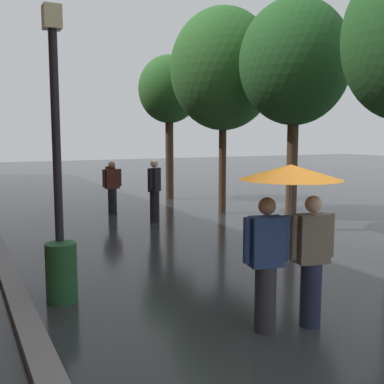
{
  "coord_description": "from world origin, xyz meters",
  "views": [
    {
      "loc": [
        -3.88,
        -3.74,
        2.36
      ],
      "look_at": [
        -0.14,
        3.61,
        1.35
      ],
      "focal_mm": 43.55,
      "sensor_mm": 36.0,
      "label": 1
    }
  ],
  "objects_px": {
    "street_tree_3": "(169,91)",
    "pedestrian_walking_midground": "(154,190)",
    "street_tree_2": "(223,70)",
    "couple_under_umbrella": "(290,216)",
    "street_tree_1": "(295,63)",
    "pedestrian_walking_far": "(112,186)",
    "litter_bin": "(61,272)",
    "street_lamp_post": "(56,131)"
  },
  "relations": [
    {
      "from": "street_tree_3",
      "to": "pedestrian_walking_midground",
      "type": "distance_m",
      "value": 5.61
    },
    {
      "from": "street_tree_2",
      "to": "couple_under_umbrella",
      "type": "bearing_deg",
      "value": -115.19
    },
    {
      "from": "street_tree_1",
      "to": "pedestrian_walking_far",
      "type": "height_order",
      "value": "street_tree_1"
    },
    {
      "from": "litter_bin",
      "to": "street_tree_3",
      "type": "bearing_deg",
      "value": 57.62
    },
    {
      "from": "street_tree_3",
      "to": "litter_bin",
      "type": "distance_m",
      "value": 11.39
    },
    {
      "from": "street_tree_2",
      "to": "street_tree_3",
      "type": "height_order",
      "value": "street_tree_2"
    },
    {
      "from": "street_tree_3",
      "to": "couple_under_umbrella",
      "type": "relative_size",
      "value": 2.6
    },
    {
      "from": "couple_under_umbrella",
      "to": "street_lamp_post",
      "type": "xyz_separation_m",
      "value": [
        -2.26,
        2.36,
        1.02
      ]
    },
    {
      "from": "street_tree_1",
      "to": "street_tree_2",
      "type": "distance_m",
      "value": 3.02
    },
    {
      "from": "street_tree_3",
      "to": "pedestrian_walking_far",
      "type": "distance_m",
      "value": 4.87
    },
    {
      "from": "couple_under_umbrella",
      "to": "litter_bin",
      "type": "relative_size",
      "value": 2.37
    },
    {
      "from": "street_tree_3",
      "to": "pedestrian_walking_far",
      "type": "relative_size",
      "value": 3.31
    },
    {
      "from": "street_tree_3",
      "to": "pedestrian_walking_far",
      "type": "height_order",
      "value": "street_tree_3"
    },
    {
      "from": "street_tree_3",
      "to": "street_tree_2",
      "type": "bearing_deg",
      "value": -88.62
    },
    {
      "from": "street_tree_3",
      "to": "litter_bin",
      "type": "xyz_separation_m",
      "value": [
        -5.8,
        -9.15,
        -3.54
      ]
    },
    {
      "from": "street_tree_2",
      "to": "pedestrian_walking_midground",
      "type": "distance_m",
      "value": 4.16
    },
    {
      "from": "street_tree_3",
      "to": "couple_under_umbrella",
      "type": "distance_m",
      "value": 12.14
    },
    {
      "from": "street_lamp_post",
      "to": "pedestrian_walking_far",
      "type": "bearing_deg",
      "value": 66.85
    },
    {
      "from": "street_lamp_post",
      "to": "litter_bin",
      "type": "height_order",
      "value": "street_lamp_post"
    },
    {
      "from": "street_tree_3",
      "to": "street_lamp_post",
      "type": "distance_m",
      "value": 10.79
    },
    {
      "from": "street_tree_2",
      "to": "pedestrian_walking_midground",
      "type": "relative_size",
      "value": 3.54
    },
    {
      "from": "litter_bin",
      "to": "pedestrian_walking_midground",
      "type": "distance_m",
      "value": 6.17
    },
    {
      "from": "couple_under_umbrella",
      "to": "pedestrian_walking_midground",
      "type": "height_order",
      "value": "couple_under_umbrella"
    },
    {
      "from": "street_tree_3",
      "to": "pedestrian_walking_midground",
      "type": "bearing_deg",
      "value": -119.23
    },
    {
      "from": "couple_under_umbrella",
      "to": "litter_bin",
      "type": "distance_m",
      "value": 3.31
    },
    {
      "from": "street_tree_2",
      "to": "pedestrian_walking_midground",
      "type": "bearing_deg",
      "value": -170.09
    },
    {
      "from": "pedestrian_walking_far",
      "to": "litter_bin",
      "type": "bearing_deg",
      "value": -112.81
    },
    {
      "from": "street_tree_3",
      "to": "couple_under_umbrella",
      "type": "bearing_deg",
      "value": -107.23
    },
    {
      "from": "street_tree_1",
      "to": "litter_bin",
      "type": "xyz_separation_m",
      "value": [
        -6.08,
        -2.46,
        -3.64
      ]
    },
    {
      "from": "litter_bin",
      "to": "pedestrian_walking_midground",
      "type": "height_order",
      "value": "pedestrian_walking_midground"
    },
    {
      "from": "street_lamp_post",
      "to": "pedestrian_walking_midground",
      "type": "relative_size",
      "value": 2.41
    },
    {
      "from": "couple_under_umbrella",
      "to": "street_lamp_post",
      "type": "height_order",
      "value": "street_lamp_post"
    },
    {
      "from": "litter_bin",
      "to": "street_tree_1",
      "type": "bearing_deg",
      "value": 22.07
    },
    {
      "from": "litter_bin",
      "to": "street_tree_2",
      "type": "bearing_deg",
      "value": 42.9
    },
    {
      "from": "street_tree_2",
      "to": "pedestrian_walking_far",
      "type": "bearing_deg",
      "value": 155.95
    },
    {
      "from": "couple_under_umbrella",
      "to": "litter_bin",
      "type": "height_order",
      "value": "couple_under_umbrella"
    },
    {
      "from": "pedestrian_walking_midground",
      "to": "pedestrian_walking_far",
      "type": "bearing_deg",
      "value": 110.02
    },
    {
      "from": "street_tree_3",
      "to": "street_lamp_post",
      "type": "bearing_deg",
      "value": -122.75
    },
    {
      "from": "street_tree_3",
      "to": "pedestrian_walking_far",
      "type": "bearing_deg",
      "value": -141.55
    },
    {
      "from": "pedestrian_walking_midground",
      "to": "couple_under_umbrella",
      "type": "bearing_deg",
      "value": -99.6
    },
    {
      "from": "street_tree_1",
      "to": "street_tree_3",
      "type": "relative_size",
      "value": 1.07
    },
    {
      "from": "street_lamp_post",
      "to": "pedestrian_walking_far",
      "type": "xyz_separation_m",
      "value": [
        2.84,
        6.65,
        -1.57
      ]
    }
  ]
}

